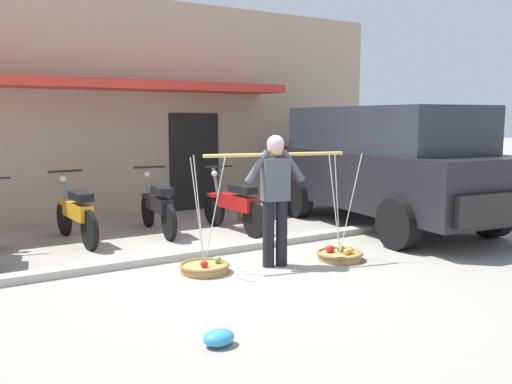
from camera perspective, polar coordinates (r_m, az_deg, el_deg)
The scene contains 12 objects.
ground_plane at distance 7.29m, azimuth -1.12°, elevation -7.48°, with size 90.00×90.00×0.00m, color gray.
sidewalk_curb at distance 7.87m, azimuth -3.74°, elevation -5.98°, with size 20.00×0.24×0.10m, color #AEA89C.
fruit_vendor at distance 7.00m, azimuth 2.02°, elevation 0.07°, with size 1.84×0.46×1.70m.
fruit_basket_left_side at distance 6.91m, azimuth -5.35°, elevation -7.73°, with size 0.63×0.63×1.45m.
fruit_basket_right_side at distance 7.56m, azimuth 8.68°, elevation -6.41°, with size 0.63×0.63×1.45m.
motorcycle_second_in_row at distance 8.85m, azimuth -18.15°, elevation -2.15°, with size 0.54×1.82×1.09m.
motorcycle_third_in_row at distance 9.23m, azimuth -10.13°, elevation -1.49°, with size 0.54×1.82×1.09m.
motorcycle_end_of_row at distance 9.22m, azimuth -2.26°, elevation -1.38°, with size 0.54×1.82×1.09m.
parked_truck at distance 9.91m, azimuth 13.32°, elevation 3.00°, with size 2.53×4.97×2.10m.
storefront_building at distance 13.21m, azimuth -19.03°, elevation 8.14°, with size 13.00×6.00×4.20m.
plastic_litter_bag at distance 4.80m, azimuth -3.90°, elevation -14.88°, with size 0.28×0.22×0.14m, color #3393D1.
wooden_crate at distance 10.10m, azimuth -0.36°, elevation -2.26°, with size 0.44×0.36×0.32m, color olive.
Camera 1 is at (-3.59, -6.05, 1.91)m, focal length 38.51 mm.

